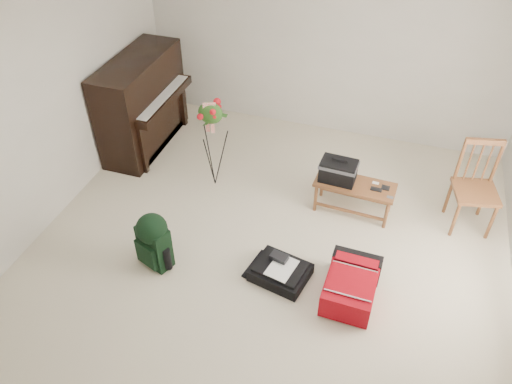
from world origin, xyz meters
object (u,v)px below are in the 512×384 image
(dining_chair, at_px, (476,188))
(red_suitcase, at_px, (352,282))
(green_backpack, at_px, (153,239))
(flower_stand, at_px, (213,145))
(piano, at_px, (143,105))
(bench, at_px, (343,175))
(black_duffel, at_px, (281,271))

(dining_chair, xyz_separation_m, red_suitcase, (-1.07, -1.42, -0.35))
(green_backpack, distance_m, flower_stand, 1.45)
(piano, bearing_deg, dining_chair, -4.28)
(piano, height_order, dining_chair, piano)
(flower_stand, bearing_deg, bench, -20.67)
(red_suitcase, xyz_separation_m, green_backpack, (-2.00, -0.25, 0.20))
(dining_chair, distance_m, green_backpack, 3.50)
(bench, xyz_separation_m, black_duffel, (-0.37, -1.23, -0.41))
(dining_chair, height_order, red_suitcase, dining_chair)
(red_suitcase, distance_m, black_duffel, 0.72)
(black_duffel, bearing_deg, bench, 85.02)
(red_suitcase, xyz_separation_m, flower_stand, (-1.92, 1.18, 0.42))
(bench, height_order, green_backpack, bench)
(red_suitcase, relative_size, black_duffel, 1.13)
(bench, height_order, flower_stand, flower_stand)
(bench, distance_m, green_backpack, 2.21)
(piano, height_order, bench, piano)
(green_backpack, bearing_deg, red_suitcase, 28.04)
(black_duffel, bearing_deg, flower_stand, 146.63)
(piano, bearing_deg, bench, -10.66)
(piano, height_order, green_backpack, piano)
(bench, bearing_deg, flower_stand, -176.20)
(green_backpack, bearing_deg, dining_chair, 49.42)
(dining_chair, xyz_separation_m, black_duffel, (-1.79, -1.44, -0.42))
(red_suitcase, bearing_deg, dining_chair, 54.49)
(black_duffel, xyz_separation_m, flower_stand, (-1.20, 1.21, 0.50))
(red_suitcase, distance_m, flower_stand, 2.29)
(dining_chair, bearing_deg, bench, 176.43)
(black_duffel, bearing_deg, green_backpack, -158.48)
(piano, height_order, flower_stand, piano)
(black_duffel, relative_size, flower_stand, 0.53)
(bench, bearing_deg, black_duffel, -103.84)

